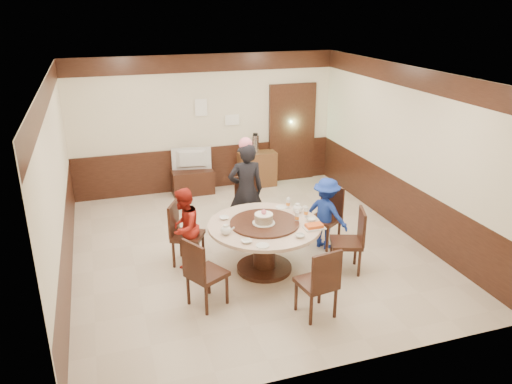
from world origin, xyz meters
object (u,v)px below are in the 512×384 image
object	(u,v)px
banquet_table	(264,237)
person_red	(184,228)
person_standing	(246,191)
person_blue	(326,213)
shrimp_platter	(314,227)
tv_stand	(193,182)
television	(192,160)
thermos	(255,144)
side_cabinet	(257,169)
birthday_cake	(264,218)

from	to	relation	value
banquet_table	person_red	world-z (taller)	person_red
person_standing	person_blue	xyz separation A→B (m)	(1.10, -0.79, -0.23)
banquet_table	shrimp_platter	world-z (taller)	shrimp_platter
person_standing	tv_stand	xyz separation A→B (m)	(-0.47, 2.29, -0.57)
tv_stand	television	size ratio (longest dim) A/B	1.05
banquet_table	shrimp_platter	xyz separation A→B (m)	(0.62, -0.36, 0.24)
shrimp_platter	tv_stand	xyz separation A→B (m)	(-1.01, 3.84, -0.53)
shrimp_platter	tv_stand	world-z (taller)	shrimp_platter
banquet_table	person_standing	bearing A→B (deg)	86.10
tv_stand	person_red	bearing A→B (deg)	-103.25
person_standing	shrimp_platter	distance (m)	1.64
banquet_table	person_red	distance (m)	1.21
thermos	side_cabinet	bearing A→B (deg)	0.00
person_standing	person_red	xyz separation A→B (m)	(-1.17, -0.67, -0.21)
banquet_table	side_cabinet	xyz separation A→B (m)	(1.03, 3.51, -0.16)
shrimp_platter	tv_stand	distance (m)	4.01
person_blue	side_cabinet	distance (m)	3.12
person_blue	birthday_cake	size ratio (longest dim) A/B	3.62
person_standing	tv_stand	world-z (taller)	person_standing
person_red	birthday_cake	distance (m)	1.22
person_standing	person_red	bearing A→B (deg)	32.88
person_blue	thermos	distance (m)	3.13
tv_stand	shrimp_platter	bearing A→B (deg)	-75.22
person_red	thermos	size ratio (longest dim) A/B	3.22
television	side_cabinet	xyz separation A→B (m)	(1.42, 0.03, -0.36)
banquet_table	person_blue	distance (m)	1.25
person_red	birthday_cake	bearing A→B (deg)	92.94
person_standing	side_cabinet	distance (m)	2.55
person_blue	side_cabinet	bearing A→B (deg)	-30.31
person_standing	person_red	world-z (taller)	person_standing
person_red	tv_stand	world-z (taller)	person_red
person_red	television	world-z (taller)	person_red
person_standing	person_blue	size ratio (longest dim) A/B	1.39
person_blue	thermos	world-z (taller)	person_blue
tv_stand	side_cabinet	size ratio (longest dim) A/B	1.06
shrimp_platter	person_blue	bearing A→B (deg)	53.87
person_red	shrimp_platter	world-z (taller)	person_red
person_standing	thermos	bearing A→B (deg)	-108.45
person_standing	television	world-z (taller)	person_standing
television	person_standing	bearing A→B (deg)	111.37
person_standing	tv_stand	bearing A→B (deg)	-75.30
person_standing	side_cabinet	size ratio (longest dim) A/B	2.06
banquet_table	television	distance (m)	3.51
shrimp_platter	thermos	size ratio (longest dim) A/B	0.79
banquet_table	television	xyz separation A→B (m)	(-0.39, 3.48, 0.20)
banquet_table	person_blue	size ratio (longest dim) A/B	1.39
birthday_cake	shrimp_platter	world-z (taller)	birthday_cake
thermos	person_standing	bearing A→B (deg)	-111.51
banquet_table	person_blue	xyz separation A→B (m)	(1.18, 0.41, 0.06)
shrimp_platter	thermos	world-z (taller)	thermos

